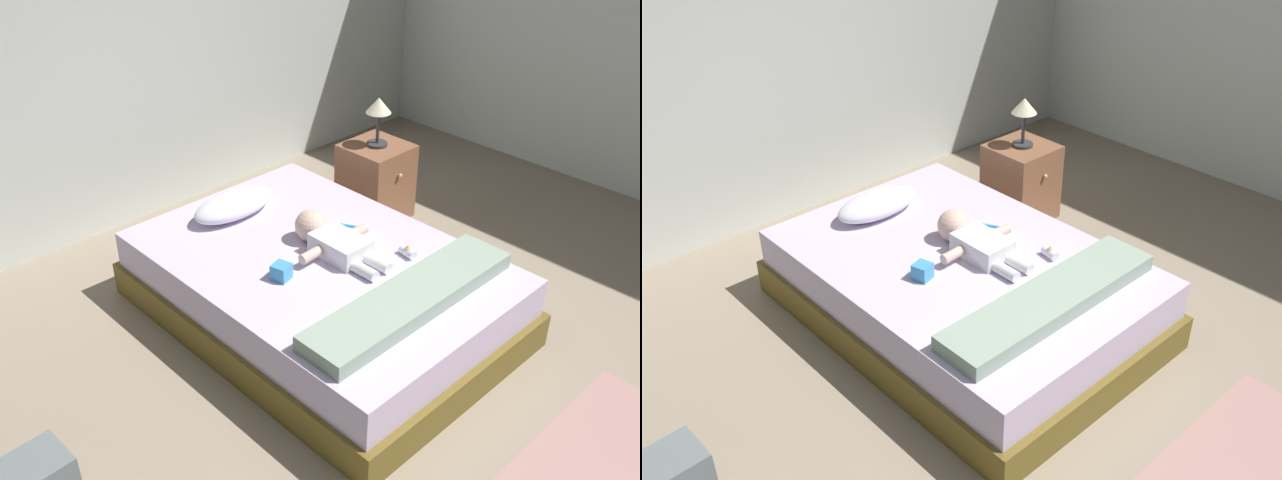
% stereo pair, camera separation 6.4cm
% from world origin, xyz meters
% --- Properties ---
extents(ground_plane, '(8.00, 8.00, 0.00)m').
position_xyz_m(ground_plane, '(0.00, 0.00, 0.00)').
color(ground_plane, gray).
extents(wall_behind_bed, '(8.00, 0.12, 2.80)m').
position_xyz_m(wall_behind_bed, '(0.00, 3.00, 1.40)').
color(wall_behind_bed, silver).
rests_on(wall_behind_bed, ground_plane).
extents(bed, '(1.43, 2.07, 0.42)m').
position_xyz_m(bed, '(0.21, 1.20, 0.21)').
color(bed, brown).
rests_on(bed, ground_plane).
extents(pillow, '(0.54, 0.27, 0.14)m').
position_xyz_m(pillow, '(0.16, 1.88, 0.49)').
color(pillow, white).
rests_on(pillow, bed).
extents(baby, '(0.49, 0.63, 0.18)m').
position_xyz_m(baby, '(0.29, 1.20, 0.49)').
color(baby, white).
rests_on(baby, bed).
extents(toothbrush, '(0.09, 0.16, 0.02)m').
position_xyz_m(toothbrush, '(0.55, 1.32, 0.43)').
color(toothbrush, '#2896DB').
rests_on(toothbrush, bed).
extents(nightstand, '(0.41, 0.44, 0.55)m').
position_xyz_m(nightstand, '(1.33, 1.80, 0.27)').
color(nightstand, brown).
rests_on(nightstand, ground_plane).
extents(lamp, '(0.17, 0.17, 0.34)m').
position_xyz_m(lamp, '(1.33, 1.80, 0.80)').
color(lamp, '#333338').
rests_on(lamp, nightstand).
extents(blanket, '(1.29, 0.29, 0.09)m').
position_xyz_m(blanket, '(0.21, 0.56, 0.46)').
color(blanket, '#92A894').
rests_on(blanket, bed).
extents(toy_block, '(0.11, 0.11, 0.09)m').
position_xyz_m(toy_block, '(-0.09, 1.18, 0.46)').
color(toy_block, '#4099D6').
rests_on(toy_block, bed).
extents(baby_bottle, '(0.07, 0.11, 0.07)m').
position_xyz_m(baby_bottle, '(0.55, 0.86, 0.45)').
color(baby_bottle, white).
rests_on(baby_bottle, bed).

